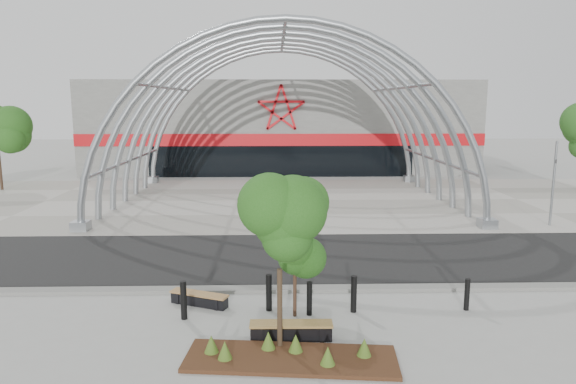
% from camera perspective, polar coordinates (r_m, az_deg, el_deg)
% --- Properties ---
extents(ground, '(140.00, 140.00, 0.00)m').
position_cam_1_polar(ground, '(17.67, 0.34, -10.62)').
color(ground, '#9C9C97').
rests_on(ground, ground).
extents(road, '(140.00, 7.00, 0.02)m').
position_cam_1_polar(road, '(20.97, 0.04, -7.22)').
color(road, black).
rests_on(road, ground).
extents(forecourt, '(60.00, 17.00, 0.04)m').
position_cam_1_polar(forecourt, '(32.62, -0.51, -0.95)').
color(forecourt, gray).
rests_on(forecourt, ground).
extents(kerb, '(60.00, 0.50, 0.12)m').
position_cam_1_polar(kerb, '(17.41, 0.36, -10.73)').
color(kerb, slate).
rests_on(kerb, ground).
extents(arena_building, '(34.00, 15.24, 8.00)m').
position_cam_1_polar(arena_building, '(50.03, -0.87, 7.46)').
color(arena_building, slate).
rests_on(arena_building, ground).
extents(vault_canopy, '(20.80, 15.80, 20.36)m').
position_cam_1_polar(vault_canopy, '(32.62, -0.51, -0.95)').
color(vault_canopy, '#989EA3').
rests_on(vault_canopy, ground).
extents(planting_bed, '(5.28, 2.08, 0.55)m').
position_cam_1_polar(planting_bed, '(13.13, 0.02, -17.66)').
color(planting_bed, black).
rests_on(planting_bed, ground).
extents(signal_pole, '(0.17, 0.61, 4.31)m').
position_cam_1_polar(signal_pole, '(28.89, 27.40, 0.98)').
color(signal_pole, gray).
rests_on(signal_pole, ground).
extents(street_tree_0, '(1.82, 1.82, 4.16)m').
position_cam_1_polar(street_tree_0, '(12.62, -0.95, -4.86)').
color(street_tree_0, '#2F2517').
rests_on(street_tree_0, ground).
extents(street_tree_1, '(1.32, 1.32, 3.12)m').
position_cam_1_polar(street_tree_1, '(14.79, 0.78, -5.62)').
color(street_tree_1, '#331C13').
rests_on(street_tree_1, ground).
extents(bench_0, '(1.90, 1.11, 0.40)m').
position_cam_1_polar(bench_0, '(16.46, -9.83, -11.65)').
color(bench_0, black).
rests_on(bench_0, ground).
extents(bench_1, '(2.21, 0.51, 0.46)m').
position_cam_1_polar(bench_1, '(14.09, 0.35, -15.20)').
color(bench_1, black).
rests_on(bench_1, ground).
extents(bollard_0, '(0.18, 0.18, 1.14)m').
position_cam_1_polar(bollard_0, '(15.43, -11.52, -11.70)').
color(bollard_0, black).
rests_on(bollard_0, ground).
extents(bollard_1, '(0.18, 0.18, 1.13)m').
position_cam_1_polar(bollard_1, '(15.72, -2.14, -11.10)').
color(bollard_1, black).
rests_on(bollard_1, ground).
extents(bollard_2, '(0.16, 0.16, 1.02)m').
position_cam_1_polar(bollard_2, '(15.44, 2.39, -11.73)').
color(bollard_2, black).
rests_on(bollard_2, ground).
extents(bollard_3, '(0.18, 0.18, 1.12)m').
position_cam_1_polar(bollard_3, '(15.73, 7.32, -11.18)').
color(bollard_3, black).
rests_on(bollard_3, ground).
extents(bollard_4, '(0.16, 0.16, 0.98)m').
position_cam_1_polar(bollard_4, '(16.67, 19.27, -10.70)').
color(bollard_4, black).
rests_on(bollard_4, ground).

